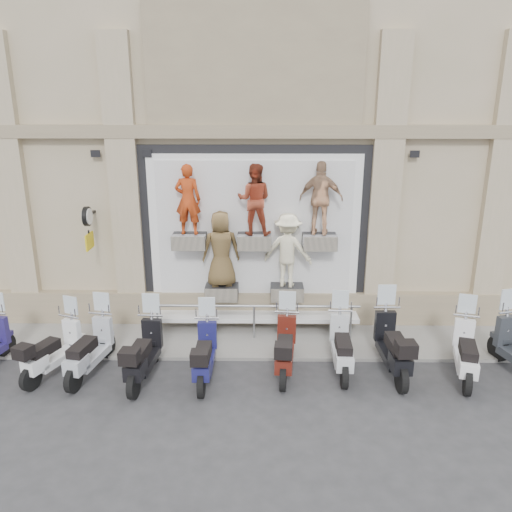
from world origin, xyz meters
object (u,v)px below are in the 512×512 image
(guard_rail, at_px, (254,323))
(scooter_e, at_px, (204,344))
(clock_sign_bracket, at_px, (88,222))
(scooter_g, at_px, (342,336))
(scooter_b, at_px, (53,341))
(scooter_d, at_px, (143,343))
(scooter_h, at_px, (393,335))
(scooter_c, at_px, (89,339))
(scooter_f, at_px, (285,338))
(scooter_i, at_px, (467,342))

(guard_rail, distance_m, scooter_e, 1.99)
(clock_sign_bracket, xyz_separation_m, scooter_g, (5.78, -1.80, -2.01))
(scooter_e, xyz_separation_m, scooter_g, (2.86, 0.37, 0.01))
(scooter_b, bearing_deg, scooter_d, 16.11)
(guard_rail, bearing_deg, clock_sign_bracket, 173.16)
(scooter_g, height_order, scooter_h, scooter_h)
(scooter_b, relative_size, scooter_e, 0.98)
(scooter_c, height_order, scooter_f, scooter_c)
(scooter_b, xyz_separation_m, scooter_f, (4.84, 0.13, 0.03))
(scooter_f, bearing_deg, scooter_c, -172.83)
(scooter_h, bearing_deg, scooter_b, 179.66)
(scooter_c, bearing_deg, scooter_h, 11.78)
(scooter_b, bearing_deg, guard_rail, 41.44)
(clock_sign_bracket, bearing_deg, scooter_i, -13.76)
(scooter_d, bearing_deg, guard_rail, 42.26)
(scooter_b, bearing_deg, scooter_i, 20.84)
(scooter_d, bearing_deg, scooter_g, 10.07)
(scooter_e, bearing_deg, scooter_d, -179.03)
(scooter_c, height_order, scooter_i, scooter_i)
(scooter_d, bearing_deg, clock_sign_bracket, 131.99)
(scooter_h, bearing_deg, scooter_g, 174.08)
(scooter_i, bearing_deg, scooter_g, -169.70)
(clock_sign_bracket, relative_size, scooter_f, 0.52)
(clock_sign_bracket, distance_m, scooter_e, 4.16)
(scooter_e, relative_size, scooter_g, 0.98)
(scooter_i, bearing_deg, scooter_d, -162.99)
(scooter_f, height_order, scooter_i, scooter_i)
(scooter_d, height_order, scooter_h, scooter_h)
(scooter_g, bearing_deg, scooter_b, -175.06)
(clock_sign_bracket, height_order, scooter_h, clock_sign_bracket)
(clock_sign_bracket, distance_m, scooter_h, 7.34)
(scooter_e, distance_m, scooter_h, 3.92)
(guard_rail, distance_m, scooter_d, 2.84)
(guard_rail, bearing_deg, scooter_b, -159.44)
(guard_rail, relative_size, clock_sign_bracket, 4.96)
(scooter_e, xyz_separation_m, scooter_h, (3.91, 0.29, 0.08))
(scooter_f, bearing_deg, clock_sign_bracket, 162.98)
(clock_sign_bracket, height_order, scooter_e, clock_sign_bracket)
(scooter_h, bearing_deg, scooter_f, 178.89)
(guard_rail, relative_size, scooter_e, 2.65)
(scooter_b, height_order, scooter_d, scooter_d)
(scooter_c, relative_size, scooter_h, 0.92)
(scooter_b, distance_m, scooter_d, 1.93)
(clock_sign_bracket, distance_m, scooter_g, 6.38)
(scooter_e, relative_size, scooter_f, 0.98)
(clock_sign_bracket, bearing_deg, guard_rail, -6.84)
(scooter_g, distance_m, scooter_h, 1.05)
(scooter_f, bearing_deg, scooter_e, -165.24)
(clock_sign_bracket, height_order, scooter_f, clock_sign_bracket)
(guard_rail, relative_size, scooter_h, 2.39)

